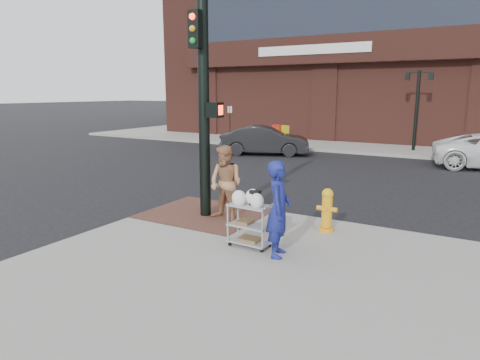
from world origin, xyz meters
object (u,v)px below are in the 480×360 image
Objects in this scene: traffic_signal_pole at (204,104)px; woman_blue at (279,209)px; fire_hydrant at (327,210)px; utility_cart at (250,221)px; sedan_dark at (265,140)px; lamp_post at (417,102)px; pedestrian_tan at (226,183)px.

traffic_signal_pole reaches higher than woman_blue.
traffic_signal_pole is 3.68m from fire_hydrant.
woman_blue is at bearing -12.57° from utility_cart.
sedan_dark is at bearing 123.05° from fire_hydrant.
fire_hydrant is (0.46, -14.90, -1.98)m from lamp_post.
utility_cart is (-0.68, 0.15, -0.37)m from woman_blue.
traffic_signal_pole is at bearing -175.59° from pedestrian_tan.
lamp_post is at bearing 91.75° from fire_hydrant.
sedan_dark is at bearing 119.92° from pedestrian_tan.
pedestrian_tan is (-2.02, 1.43, -0.00)m from woman_blue.
pedestrian_tan is at bearing -171.28° from fire_hydrant.
fire_hydrant is (0.99, 1.64, -0.03)m from utility_cart.
sedan_dark is at bearing 109.81° from traffic_signal_pole.
pedestrian_tan is at bearing 136.36° from utility_cart.
woman_blue is 1.86× the size of fire_hydrant.
fire_hydrant is at bearing -88.25° from lamp_post.
utility_cart reaches higher than fire_hydrant.
lamp_post reaches higher than fire_hydrant.
lamp_post is at bearing 80.76° from traffic_signal_pole.
sedan_dark is at bearing 115.72° from utility_cart.
lamp_post is 2.26× the size of woman_blue.
sedan_dark reaches higher than fire_hydrant.
sedan_dark is at bearing 12.22° from woman_blue.
woman_blue is at bearing -29.17° from traffic_signal_pole.
fire_hydrant is at bearing -169.07° from sedan_dark.
utility_cart is at bearing -91.84° from lamp_post.
traffic_signal_pole is 4.44× the size of utility_cart.
lamp_post is 15.46m from pedestrian_tan.
woman_blue is 1.86m from fire_hydrant.
woman_blue is at bearing -99.82° from fire_hydrant.
traffic_signal_pole is 1.14× the size of sedan_dark.
utility_cart is 1.19× the size of fire_hydrant.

